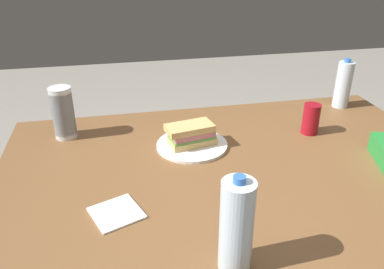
{
  "coord_description": "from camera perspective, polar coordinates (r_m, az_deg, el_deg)",
  "views": [
    {
      "loc": [
        0.37,
        1.08,
        1.47
      ],
      "look_at": [
        0.12,
        -0.17,
        0.82
      ],
      "focal_mm": 36.38,
      "sensor_mm": 36.0,
      "label": 1
    }
  ],
  "objects": [
    {
      "name": "dining_table",
      "position": [
        1.39,
        6.12,
        -7.73
      ],
      "size": [
        1.6,
        1.05,
        0.77
      ],
      "color": "brown",
      "rests_on": "ground_plane"
    },
    {
      "name": "paper_plate",
      "position": [
        1.45,
        -0.0,
        -1.55
      ],
      "size": [
        0.26,
        0.26,
        0.01
      ],
      "primitive_type": "cylinder",
      "color": "white",
      "rests_on": "dining_table"
    },
    {
      "name": "soda_can_red",
      "position": [
        1.6,
        17.04,
        2.21
      ],
      "size": [
        0.07,
        0.07,
        0.12
      ],
      "primitive_type": "cylinder",
      "color": "maroon",
      "rests_on": "dining_table"
    },
    {
      "name": "water_bottle_spare",
      "position": [
        0.9,
        6.54,
        -13.16
      ],
      "size": [
        0.08,
        0.08,
        0.25
      ],
      "color": "silver",
      "rests_on": "dining_table"
    },
    {
      "name": "plastic_cup_stack",
      "position": [
        1.56,
        -18.38,
        3.03
      ],
      "size": [
        0.08,
        0.08,
        0.2
      ],
      "color": "silver",
      "rests_on": "dining_table"
    },
    {
      "name": "paper_napkin",
      "position": [
        1.14,
        -11.01,
        -11.22
      ],
      "size": [
        0.17,
        0.17,
        0.01
      ],
      "primitive_type": "cube",
      "rotation": [
        0.0,
        0.0,
        3.52
      ],
      "color": "white",
      "rests_on": "dining_table"
    },
    {
      "name": "sandwich",
      "position": [
        1.43,
        -0.11,
        0.04
      ],
      "size": [
        0.19,
        0.13,
        0.08
      ],
      "color": "#DBB26B",
      "rests_on": "paper_plate"
    },
    {
      "name": "water_bottle_tall",
      "position": [
        1.9,
        21.3,
        6.85
      ],
      "size": [
        0.07,
        0.07,
        0.23
      ],
      "color": "silver",
      "rests_on": "dining_table"
    }
  ]
}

